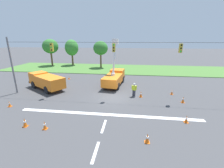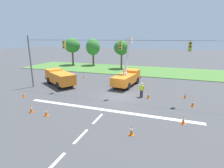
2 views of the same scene
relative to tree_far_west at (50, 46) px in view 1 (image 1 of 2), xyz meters
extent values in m
plane|color=#424244|center=(18.76, -20.24, -5.03)|extent=(200.00, 200.00, 0.00)
cube|color=#477533|center=(18.76, -2.24, -4.98)|extent=(56.00, 12.00, 0.10)
cube|color=silver|center=(18.76, -24.67, -5.02)|extent=(17.60, 0.50, 0.01)
cube|color=silver|center=(18.76, -26.67, -5.02)|extent=(0.20, 2.00, 0.01)
cube|color=silver|center=(18.76, -29.67, -5.02)|extent=(0.20, 2.00, 0.01)
cylinder|color=slate|center=(5.76, -20.24, -1.43)|extent=(0.20, 0.20, 7.20)
cylinder|color=black|center=(18.76, -20.24, 1.57)|extent=(26.00, 0.03, 0.03)
cylinder|color=black|center=(11.44, -20.24, 1.52)|extent=(0.02, 0.02, 0.10)
cube|color=gold|center=(11.44, -20.24, 0.99)|extent=(0.32, 0.28, 0.96)
cylinder|color=black|center=(11.44, -20.40, 1.31)|extent=(0.16, 0.05, 0.16)
cylinder|color=green|center=(11.44, -20.40, 0.99)|extent=(0.16, 0.05, 0.16)
cylinder|color=black|center=(11.44, -20.40, 0.67)|extent=(0.16, 0.05, 0.16)
cylinder|color=black|center=(18.85, -20.24, 1.52)|extent=(0.02, 0.02, 0.10)
cube|color=gold|center=(18.85, -20.24, 0.99)|extent=(0.32, 0.28, 0.96)
cylinder|color=green|center=(18.85, -20.40, 1.31)|extent=(0.16, 0.05, 0.16)
cylinder|color=black|center=(18.85, -20.40, 0.99)|extent=(0.16, 0.05, 0.16)
cylinder|color=black|center=(18.85, -20.40, 0.67)|extent=(0.16, 0.05, 0.16)
cylinder|color=black|center=(26.03, -20.24, 1.52)|extent=(0.02, 0.02, 0.10)
cube|color=gold|center=(26.03, -20.24, 0.99)|extent=(0.32, 0.28, 0.96)
cylinder|color=black|center=(26.03, -20.40, 1.31)|extent=(0.16, 0.05, 0.16)
cylinder|color=black|center=(26.03, -20.40, 0.99)|extent=(0.16, 0.05, 0.16)
cylinder|color=green|center=(26.03, -20.40, 0.67)|extent=(0.16, 0.05, 0.16)
cylinder|color=brown|center=(0.00, 0.00, -3.34)|extent=(0.43, 0.43, 3.38)
ellipsoid|color=#33752D|center=(0.00, 0.00, 0.04)|extent=(3.95, 3.99, 3.62)
cylinder|color=brown|center=(5.17, 1.35, -3.42)|extent=(0.44, 0.44, 3.22)
ellipsoid|color=#387F33|center=(5.17, 1.35, -0.34)|extent=(3.44, 3.76, 4.11)
cylinder|color=brown|center=(13.45, -1.22, -3.38)|extent=(0.38, 0.38, 3.29)
ellipsoid|color=#33752D|center=(13.45, -1.22, -0.24)|extent=(3.51, 3.18, 3.25)
cube|color=orange|center=(18.20, -16.18, -3.91)|extent=(2.78, 4.74, 1.23)
cube|color=orange|center=(18.61, -12.99, -3.74)|extent=(2.36, 2.18, 1.57)
cube|color=#1E2838|center=(18.69, -12.32, -3.47)|extent=(1.89, 0.34, 0.71)
cube|color=black|center=(18.74, -11.95, -4.38)|extent=(2.23, 0.44, 0.30)
cylinder|color=black|center=(17.56, -13.12, -4.53)|extent=(0.40, 1.03, 1.00)
cylinder|color=black|center=(19.59, -13.38, -4.53)|extent=(0.40, 1.03, 1.00)
cylinder|color=black|center=(17.08, -16.84, -4.53)|extent=(0.40, 1.03, 1.00)
cylinder|color=black|center=(19.11, -17.10, -4.53)|extent=(0.40, 1.03, 1.00)
cylinder|color=silver|center=(18.24, -15.86, -3.11)|extent=(0.60, 0.60, 0.36)
cube|color=white|center=(18.33, -15.19, -1.00)|extent=(0.44, 1.60, 4.66)
cube|color=white|center=(18.41, -14.52, 1.55)|extent=(0.99, 0.91, 0.80)
cube|color=orange|center=(9.73, -18.72, -3.78)|extent=(4.94, 4.22, 1.49)
cube|color=orange|center=(7.03, -17.05, -3.70)|extent=(2.74, 2.80, 1.65)
cube|color=#1E2838|center=(6.46, -16.70, -3.42)|extent=(1.07, 1.65, 0.74)
cube|color=black|center=(6.15, -16.51, -4.38)|extent=(1.30, 1.96, 0.30)
cylinder|color=black|center=(6.71, -18.05, -4.53)|extent=(1.00, 0.76, 1.00)
cylinder|color=black|center=(7.78, -16.32, -4.53)|extent=(1.00, 0.76, 1.00)
cylinder|color=black|center=(9.87, -20.00, -4.53)|extent=(1.00, 0.76, 1.00)
cylinder|color=black|center=(10.94, -18.28, -4.53)|extent=(1.00, 0.76, 1.00)
cylinder|color=#383842|center=(21.43, -19.64, -4.60)|extent=(0.18, 0.18, 0.85)
cylinder|color=#383842|center=(21.23, -19.59, -4.60)|extent=(0.18, 0.18, 0.85)
cube|color=#D8EA26|center=(21.33, -19.61, -3.88)|extent=(0.44, 0.32, 0.60)
cube|color=silver|center=(21.33, -19.61, -3.88)|extent=(0.43, 0.17, 0.62)
cylinder|color=#D8EA26|center=(21.59, -19.67, -3.85)|extent=(0.11, 0.11, 0.55)
cylinder|color=#D8EA26|center=(21.07, -19.55, -3.85)|extent=(0.11, 0.11, 0.55)
sphere|color=tan|center=(21.33, -19.61, -3.45)|extent=(0.22, 0.22, 0.22)
sphere|color=white|center=(21.33, -19.61, -3.39)|extent=(0.26, 0.26, 0.26)
cube|color=orange|center=(8.08, -24.25, -5.01)|extent=(0.36, 0.36, 0.03)
cone|color=orange|center=(8.08, -24.25, -4.69)|extent=(0.24, 0.24, 0.61)
cylinder|color=white|center=(8.08, -24.25, -4.66)|extent=(0.15, 0.15, 0.11)
cube|color=orange|center=(26.27, -18.25, -5.01)|extent=(0.36, 0.36, 0.03)
cone|color=orange|center=(26.27, -18.25, -4.66)|extent=(0.27, 0.27, 0.67)
cylinder|color=white|center=(26.27, -18.25, -4.63)|extent=(0.17, 0.17, 0.12)
cube|color=orange|center=(12.30, -27.54, -5.01)|extent=(0.36, 0.36, 0.03)
cone|color=orange|center=(12.30, -27.54, -4.62)|extent=(0.30, 0.30, 0.76)
cylinder|color=white|center=(12.30, -27.54, -4.58)|extent=(0.19, 0.19, 0.14)
cube|color=orange|center=(26.86, -20.80, -5.01)|extent=(0.36, 0.36, 0.03)
cone|color=orange|center=(26.86, -20.80, -4.64)|extent=(0.29, 0.29, 0.72)
cylinder|color=white|center=(26.86, -20.80, -4.60)|extent=(0.18, 0.18, 0.13)
cube|color=orange|center=(22.15, -28.30, -5.01)|extent=(0.36, 0.36, 0.03)
cone|color=orange|center=(22.15, -28.30, -4.64)|extent=(0.28, 0.28, 0.71)
cylinder|color=white|center=(22.15, -28.30, -4.61)|extent=(0.18, 0.18, 0.13)
cube|color=orange|center=(25.78, -25.20, -5.01)|extent=(0.36, 0.36, 0.03)
cone|color=orange|center=(25.78, -25.20, -4.66)|extent=(0.27, 0.27, 0.68)
cylinder|color=white|center=(25.78, -25.20, -4.63)|extent=(0.17, 0.17, 0.12)
cube|color=orange|center=(9.87, -12.61, -5.01)|extent=(0.36, 0.36, 0.03)
cone|color=orange|center=(9.87, -12.61, -4.70)|extent=(0.23, 0.23, 0.59)
cylinder|color=white|center=(9.87, -12.61, -4.68)|extent=(0.15, 0.15, 0.11)
cube|color=orange|center=(14.13, -27.68, -5.01)|extent=(0.36, 0.36, 0.03)
cone|color=orange|center=(14.13, -27.68, -4.65)|extent=(0.28, 0.28, 0.70)
cylinder|color=white|center=(14.13, -27.68, -4.61)|extent=(0.17, 0.17, 0.13)
cube|color=orange|center=(22.19, -19.70, -5.01)|extent=(0.36, 0.36, 0.03)
cone|color=orange|center=(22.19, -19.70, -4.61)|extent=(0.31, 0.31, 0.77)
cylinder|color=white|center=(22.19, -19.70, -4.58)|extent=(0.19, 0.19, 0.14)
camera|label=1|loc=(20.82, -37.41, 1.99)|focal=24.00mm
camera|label=2|loc=(24.57, -39.47, 1.79)|focal=28.00mm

